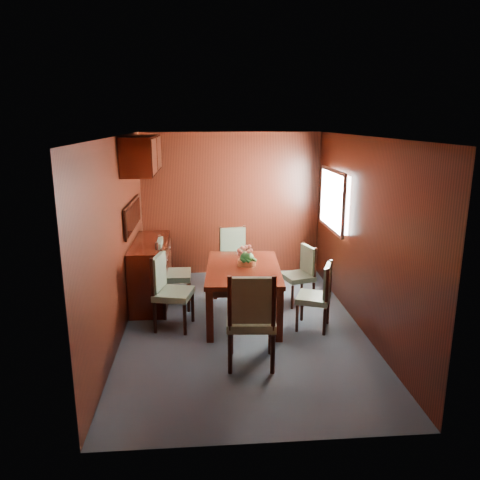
{
  "coord_description": "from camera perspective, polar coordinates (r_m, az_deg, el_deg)",
  "views": [
    {
      "loc": [
        -0.48,
        -5.54,
        2.59
      ],
      "look_at": [
        0.0,
        0.41,
        1.05
      ],
      "focal_mm": 35.0,
      "sensor_mm": 36.0,
      "label": 1
    }
  ],
  "objects": [
    {
      "name": "chair_right_far",
      "position": [
        6.8,
        7.55,
        -3.78
      ],
      "size": [
        0.49,
        0.5,
        0.86
      ],
      "rotation": [
        0.0,
        0.0,
        1.85
      ],
      "color": "black",
      "rests_on": "ground"
    },
    {
      "name": "chair_left_near",
      "position": [
        6.0,
        -8.81,
        -5.68
      ],
      "size": [
        0.53,
        0.55,
        0.97
      ],
      "rotation": [
        0.0,
        0.0,
        -1.8
      ],
      "color": "black",
      "rests_on": "ground"
    },
    {
      "name": "flower_centerpiece",
      "position": [
        6.18,
        0.84,
        -1.98
      ],
      "size": [
        0.26,
        0.26,
        0.26
      ],
      "color": "#B06435",
      "rests_on": "dining_table"
    },
    {
      "name": "ground",
      "position": [
        6.13,
        0.32,
        -10.52
      ],
      "size": [
        4.5,
        4.5,
        0.0
      ],
      "primitive_type": "plane",
      "color": "#354049",
      "rests_on": "ground"
    },
    {
      "name": "chair_right_near",
      "position": [
        5.99,
        9.61,
        -6.34
      ],
      "size": [
        0.52,
        0.53,
        0.87
      ],
      "rotation": [
        0.0,
        0.0,
        1.19
      ],
      "color": "black",
      "rests_on": "ground"
    },
    {
      "name": "chair_head",
      "position": [
        4.97,
        1.39,
        -9.16
      ],
      "size": [
        0.55,
        0.53,
        1.08
      ],
      "rotation": [
        0.0,
        0.0,
        -0.09
      ],
      "color": "black",
      "rests_on": "ground"
    },
    {
      "name": "chair_foot",
      "position": [
        7.41,
        -0.7,
        -1.71
      ],
      "size": [
        0.52,
        0.51,
        0.95
      ],
      "rotation": [
        0.0,
        0.0,
        3.33
      ],
      "color": "black",
      "rests_on": "ground"
    },
    {
      "name": "sideboard",
      "position": [
        6.92,
        -10.79,
        -3.81
      ],
      "size": [
        0.48,
        1.4,
        0.9
      ],
      "primitive_type": "cube",
      "color": "#330D06",
      "rests_on": "ground"
    },
    {
      "name": "dining_table",
      "position": [
        6.18,
        0.4,
        -4.2
      ],
      "size": [
        1.05,
        1.58,
        0.71
      ],
      "rotation": [
        0.0,
        0.0,
        -0.06
      ],
      "color": "#330D06",
      "rests_on": "ground"
    },
    {
      "name": "room_shell",
      "position": [
        5.96,
        -0.94,
        5.2
      ],
      "size": [
        3.06,
        4.52,
        2.41
      ],
      "color": "black",
      "rests_on": "ground"
    },
    {
      "name": "chair_left_far",
      "position": [
        6.64,
        -8.69,
        -3.55
      ],
      "size": [
        0.46,
        0.48,
        1.0
      ],
      "rotation": [
        0.0,
        0.0,
        -1.57
      ],
      "color": "black",
      "rests_on": "ground"
    }
  ]
}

